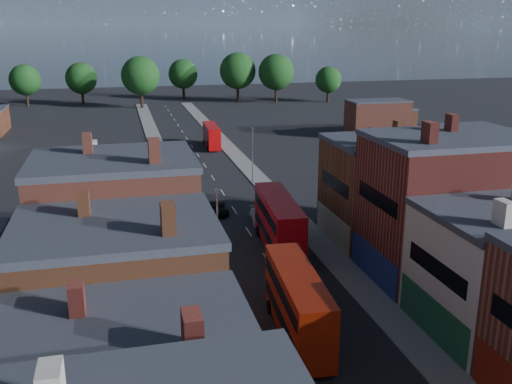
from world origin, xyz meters
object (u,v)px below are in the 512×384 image
bus_0 (298,303)px  bus_2 (212,135)px  bus_1 (279,222)px  car_2 (218,208)px  car_3 (259,216)px

bus_0 → bus_2: bus_0 is taller
bus_1 → bus_2: (1.66, 51.60, -0.66)m
bus_1 → car_2: bearing=111.5°
bus_2 → car_3: 42.97m
car_3 → bus_2: bearing=93.3°
bus_1 → car_2: 13.66m
bus_0 → car_3: bearing=86.5°
car_2 → car_3: (4.12, -4.17, 0.02)m
bus_2 → car_3: bus_2 is taller
bus_1 → car_3: size_ratio=2.70×
bus_0 → car_2: bearing=95.5°
bus_0 → bus_1: size_ratio=0.93×
bus_1 → bus_2: bearing=92.4°
bus_0 → bus_1: bus_1 is taller
car_3 → bus_1: bearing=-85.4°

